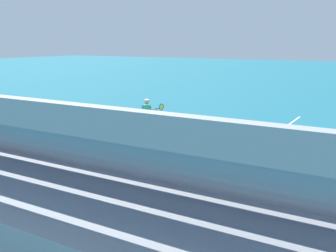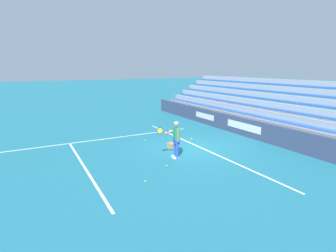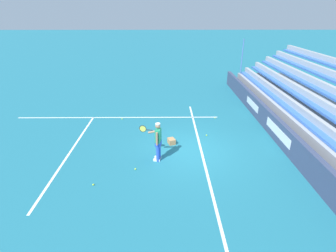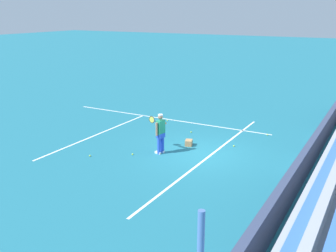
% 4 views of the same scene
% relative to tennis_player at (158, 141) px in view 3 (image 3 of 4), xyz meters
% --- Properties ---
extents(ground_plane, '(160.00, 160.00, 0.00)m').
position_rel_tennis_player_xyz_m(ground_plane, '(0.77, -1.47, -0.89)').
color(ground_plane, '#1E6B7F').
extents(court_baseline_white, '(12.00, 0.10, 0.01)m').
position_rel_tennis_player_xyz_m(court_baseline_white, '(0.77, -1.97, -0.89)').
color(court_baseline_white, white).
rests_on(court_baseline_white, ground).
extents(court_sideline_white, '(0.10, 12.00, 0.01)m').
position_rel_tennis_player_xyz_m(court_sideline_white, '(4.88, 2.53, -0.89)').
color(court_sideline_white, white).
rests_on(court_sideline_white, ground).
extents(court_service_line_white, '(8.22, 0.10, 0.01)m').
position_rel_tennis_player_xyz_m(court_service_line_white, '(0.77, 4.03, -0.89)').
color(court_service_line_white, white).
rests_on(court_service_line_white, ground).
extents(back_wall_sponsor_board, '(23.78, 0.25, 1.10)m').
position_rel_tennis_player_xyz_m(back_wall_sponsor_board, '(0.78, -5.83, -0.34)').
color(back_wall_sponsor_board, '#384260').
rests_on(back_wall_sponsor_board, ground).
extents(tennis_player, '(0.70, 0.96, 1.71)m').
position_rel_tennis_player_xyz_m(tennis_player, '(0.00, 0.00, 0.00)').
color(tennis_player, blue).
rests_on(tennis_player, ground).
extents(ball_box_cardboard, '(0.47, 0.41, 0.26)m').
position_rel_tennis_player_xyz_m(ball_box_cardboard, '(1.48, -0.62, -0.76)').
color(ball_box_cardboard, '#A87F51').
rests_on(ball_box_cardboard, ground).
extents(tennis_ball_far_left, '(0.07, 0.07, 0.07)m').
position_rel_tennis_player_xyz_m(tennis_ball_far_left, '(-1.80, 2.35, -0.86)').
color(tennis_ball_far_left, '#CCE533').
rests_on(tennis_ball_far_left, ground).
extents(tennis_ball_stray_back, '(0.07, 0.07, 0.07)m').
position_rel_tennis_player_xyz_m(tennis_ball_stray_back, '(-0.78, 0.90, -0.86)').
color(tennis_ball_stray_back, '#CCE533').
rests_on(tennis_ball_stray_back, ground).
extents(tennis_ball_midcourt, '(0.07, 0.07, 0.07)m').
position_rel_tennis_player_xyz_m(tennis_ball_midcourt, '(4.57, 2.24, -0.86)').
color(tennis_ball_midcourt, '#CCE533').
rests_on(tennis_ball_midcourt, ground).
extents(tennis_ball_far_right, '(0.07, 0.07, 0.07)m').
position_rel_tennis_player_xyz_m(tennis_ball_far_right, '(3.27, 0.15, -0.86)').
color(tennis_ball_far_right, '#CCE533').
rests_on(tennis_ball_far_right, ground).
extents(tennis_ball_near_player, '(0.07, 0.07, 0.07)m').
position_rel_tennis_player_xyz_m(tennis_ball_near_player, '(2.32, -2.44, -0.86)').
color(tennis_ball_near_player, '#CCE533').
rests_on(tennis_ball_near_player, ground).
extents(tennis_ball_on_baseline, '(0.07, 0.07, 0.07)m').
position_rel_tennis_player_xyz_m(tennis_ball_on_baseline, '(4.68, -3.29, -0.86)').
color(tennis_ball_on_baseline, '#CCE533').
rests_on(tennis_ball_on_baseline, ground).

